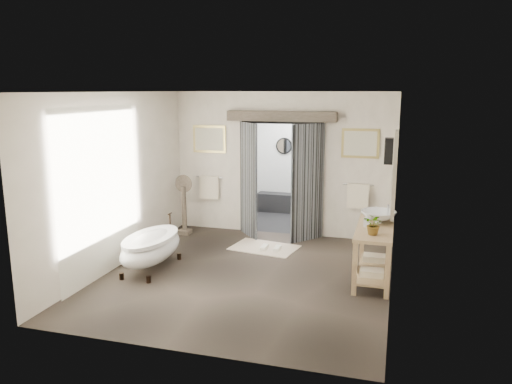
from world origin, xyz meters
TOP-DOWN VIEW (x-y plane):
  - ground_plane at (0.00, 0.00)m, footprint 5.00×5.00m
  - room_shell at (-0.04, -0.12)m, footprint 4.52×5.02m
  - shower_room at (0.00, 3.99)m, footprint 2.22×2.01m
  - back_wall_dressing at (0.00, 2.32)m, footprint 3.82×0.72m
  - clawfoot_tub at (-1.59, -0.16)m, footprint 0.72×1.60m
  - vanity at (1.95, 0.40)m, footprint 0.57×1.60m
  - pedestal_mirror at (-1.90, 1.90)m, footprint 0.37×0.24m
  - rug at (-0.07, 1.44)m, footprint 1.32×0.99m
  - slippers at (0.07, 1.37)m, footprint 0.36×0.27m
  - basin at (2.01, 0.67)m, footprint 0.66×0.66m
  - plant at (1.98, -0.05)m, footprint 0.36×0.34m
  - soap_bottle_a at (1.85, 0.38)m, footprint 0.10×0.10m
  - soap_bottle_b at (1.95, 1.04)m, footprint 0.15×0.15m

SIDE VIEW (x-z plane):
  - ground_plane at x=0.00m, z-range 0.00..0.00m
  - rug at x=-0.07m, z-range 0.00..0.01m
  - slippers at x=0.07m, z-range 0.01..0.07m
  - clawfoot_tub at x=-1.59m, z-range -0.01..0.77m
  - vanity at x=1.95m, z-range 0.08..0.93m
  - pedestal_mirror at x=-1.90m, z-range -0.09..1.16m
  - shower_room at x=0.00m, z-range -0.35..2.16m
  - soap_bottle_b at x=1.95m, z-range 0.85..1.02m
  - basin at x=2.01m, z-range 0.85..1.04m
  - soap_bottle_a at x=1.85m, z-range 0.85..1.05m
  - plant at x=1.98m, z-range 0.85..1.17m
  - back_wall_dressing at x=0.00m, z-range 0.30..2.82m
  - room_shell at x=-0.04m, z-range 0.40..3.31m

